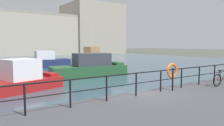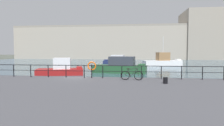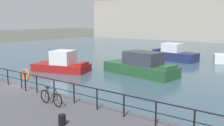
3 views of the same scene
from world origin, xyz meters
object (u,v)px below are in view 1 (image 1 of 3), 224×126
moored_small_launch (92,57)px  parked_bicycle (222,79)px  moored_cabin_cruiser (18,80)px  harbor_building (27,33)px  life_ring_stand (172,71)px  moored_white_yacht (90,67)px  moored_green_narrowboat (46,61)px

moored_small_launch → parked_bicycle: 25.75m
moored_cabin_cruiser → parked_bicycle: bearing=-61.3°
harbor_building → moored_cabin_cruiser: bearing=-103.6°
moored_small_launch → parked_bicycle: (-5.49, -25.15, 0.23)m
harbor_building → parked_bicycle: bearing=-93.3°
parked_bicycle → life_ring_stand: bearing=168.9°
parked_bicycle → life_ring_stand: (-3.37, 0.80, 0.59)m
moored_small_launch → harbor_building: bearing=71.8°
moored_cabin_cruiser → parked_bicycle: (9.14, -8.88, 0.39)m
moored_white_yacht → parked_bicycle: moored_white_yacht is taller
moored_small_launch → life_ring_stand: bearing=-131.4°
parked_bicycle → moored_small_launch: bearing=79.9°
moored_green_narrowboat → parked_bicycle: (2.99, -22.51, 0.34)m
harbor_building → moored_green_narrowboat: 39.29m
moored_white_yacht → life_ring_stand: bearing=-89.8°
parked_bicycle → life_ring_stand: 3.51m
moored_small_launch → moored_green_narrowboat: (-8.48, -2.64, -0.10)m
moored_green_narrowboat → parked_bicycle: size_ratio=3.43×
parked_bicycle → moored_green_narrowboat: bearing=99.8°
parked_bicycle → moored_cabin_cruiser: bearing=138.0°
moored_cabin_cruiser → parked_bicycle: 12.75m
moored_small_launch → moored_green_narrowboat: size_ratio=1.31×
parked_bicycle → life_ring_stand: size_ratio=1.27×
moored_cabin_cruiser → moored_small_launch: moored_small_launch is taller
life_ring_stand → harbor_building: bearing=83.5°
moored_small_launch → moored_green_narrowboat: bearing=175.9°
harbor_building → moored_small_launch: size_ratio=9.81×
moored_small_launch → life_ring_stand: (-8.86, -24.36, 0.82)m
moored_white_yacht → moored_green_narrowboat: (-1.14, 10.19, -0.04)m
moored_small_launch → life_ring_stand: size_ratio=5.70×
parked_bicycle → moored_white_yacht: bearing=100.7°
harbor_building → moored_green_narrowboat: size_ratio=12.88×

